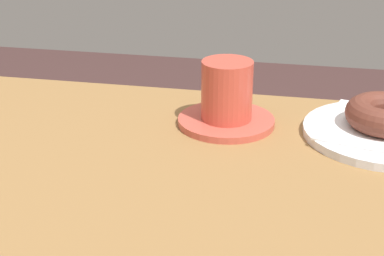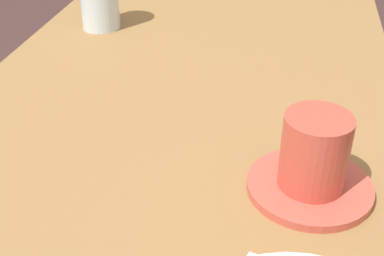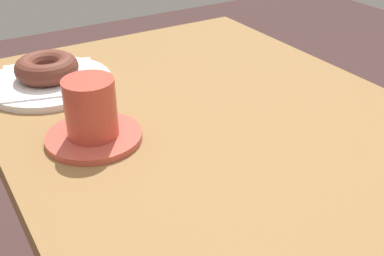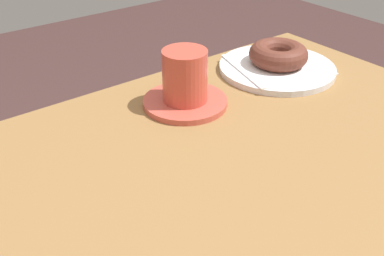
{
  "view_description": "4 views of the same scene",
  "coord_description": "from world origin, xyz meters",
  "views": [
    {
      "loc": [
        -0.28,
        0.58,
        1.11
      ],
      "look_at": [
        -0.15,
        -0.07,
        0.82
      ],
      "focal_mm": 54.56,
      "sensor_mm": 36.0,
      "label": 1
    },
    {
      "loc": [
        -0.65,
        -0.15,
        1.15
      ],
      "look_at": [
        -0.14,
        -0.04,
        0.81
      ],
      "focal_mm": 49.06,
      "sensor_mm": 36.0,
      "label": 2
    },
    {
      "loc": [
        0.4,
        -0.37,
        1.14
      ],
      "look_at": [
        -0.1,
        -0.07,
        0.8
      ],
      "focal_mm": 44.99,
      "sensor_mm": 36.0,
      "label": 3
    },
    {
      "loc": [
        0.21,
        0.33,
        1.13
      ],
      "look_at": [
        -0.09,
        -0.06,
        0.82
      ],
      "focal_mm": 41.66,
      "sensor_mm": 36.0,
      "label": 4
    }
  ],
  "objects": [
    {
      "name": "donut_chocolate_ring",
      "position": [
        -0.39,
        -0.19,
        0.81
      ],
      "size": [
        0.11,
        0.11,
        0.04
      ],
      "primitive_type": "torus",
      "color": "brown",
      "rests_on": "napkin_chocolate_ring"
    },
    {
      "name": "napkin_chocolate_ring",
      "position": [
        -0.39,
        -0.19,
        0.79
      ],
      "size": [
        0.2,
        0.2,
        0.0
      ],
      "primitive_type": "cube",
      "rotation": [
        0.0,
        0.0,
        -0.27
      ],
      "color": "white",
      "rests_on": "plate_chocolate_ring"
    },
    {
      "name": "coffee_cup",
      "position": [
        -0.18,
        -0.18,
        0.82
      ],
      "size": [
        0.14,
        0.14,
        0.09
      ],
      "color": "#C65040",
      "rests_on": "table"
    },
    {
      "name": "table",
      "position": [
        0.0,
        0.0,
        0.66
      ],
      "size": [
        1.14,
        0.63,
        0.78
      ],
      "color": "olive",
      "rests_on": "ground_plane"
    },
    {
      "name": "plate_chocolate_ring",
      "position": [
        -0.39,
        -0.19,
        0.78
      ],
      "size": [
        0.22,
        0.22,
        0.01
      ],
      "primitive_type": "cylinder",
      "color": "silver",
      "rests_on": "table"
    }
  ]
}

